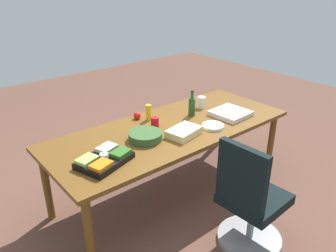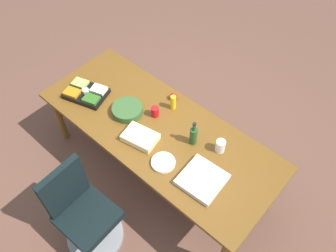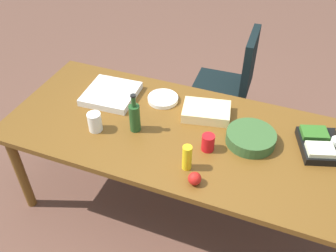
{
  "view_description": "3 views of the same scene",
  "coord_description": "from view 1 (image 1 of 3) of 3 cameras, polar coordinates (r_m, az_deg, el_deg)",
  "views": [
    {
      "loc": [
        -1.96,
        -2.3,
        2.17
      ],
      "look_at": [
        -0.08,
        -0.05,
        0.83
      ],
      "focal_mm": 35.75,
      "sensor_mm": 36.0,
      "label": 1
    },
    {
      "loc": [
        1.46,
        -1.48,
        3.4
      ],
      "look_at": [
        0.1,
        0.04,
        0.84
      ],
      "focal_mm": 36.66,
      "sensor_mm": 36.0,
      "label": 2
    },
    {
      "loc": [
        -0.49,
        1.72,
        2.36
      ],
      "look_at": [
        0.14,
        0.09,
        0.87
      ],
      "focal_mm": 39.32,
      "sensor_mm": 36.0,
      "label": 3
    }
  ],
  "objects": [
    {
      "name": "office_chair",
      "position": [
        2.94,
        13.71,
        -13.23
      ],
      "size": [
        0.56,
        0.56,
        1.02
      ],
      "color": "gray",
      "rests_on": "ground"
    },
    {
      "name": "wine_bottle",
      "position": [
        3.58,
        4.09,
        3.4
      ],
      "size": [
        0.08,
        0.08,
        0.28
      ],
      "color": "#204A20",
      "rests_on": "conference_table"
    },
    {
      "name": "veggie_tray",
      "position": [
        2.75,
        -10.79,
        -5.57
      ],
      "size": [
        0.49,
        0.41,
        0.09
      ],
      "color": "black",
      "rests_on": "conference_table"
    },
    {
      "name": "sheet_cake",
      "position": [
        3.16,
        2.73,
        -1.02
      ],
      "size": [
        0.36,
        0.28,
        0.07
      ],
      "primitive_type": "cube",
      "rotation": [
        0.0,
        0.0,
        0.2
      ],
      "color": "beige",
      "rests_on": "conference_table"
    },
    {
      "name": "apple_red",
      "position": [
        3.53,
        -5.29,
        1.79
      ],
      "size": [
        0.08,
        0.08,
        0.08
      ],
      "primitive_type": "sphere",
      "rotation": [
        0.0,
        0.0,
        -0.11
      ],
      "color": "red",
      "rests_on": "conference_table"
    },
    {
      "name": "paper_plate_stack",
      "position": [
        3.36,
        7.68,
        -0.01
      ],
      "size": [
        0.22,
        0.22,
        0.03
      ],
      "primitive_type": "cylinder",
      "rotation": [
        0.0,
        0.0,
        0.01
      ],
      "color": "white",
      "rests_on": "conference_table"
    },
    {
      "name": "ground_plane",
      "position": [
        3.72,
        0.51,
        -11.04
      ],
      "size": [
        10.0,
        10.0,
        0.0
      ],
      "primitive_type": "plane",
      "color": "brown"
    },
    {
      "name": "salad_bowl",
      "position": [
        3.08,
        -3.9,
        -1.74
      ],
      "size": [
        0.32,
        0.32,
        0.08
      ],
      "primitive_type": "cylinder",
      "rotation": [
        0.0,
        0.0,
        -0.05
      ],
      "color": "#35592B",
      "rests_on": "conference_table"
    },
    {
      "name": "mustard_bottle",
      "position": [
        3.48,
        -3.33,
        2.34
      ],
      "size": [
        0.06,
        0.06,
        0.17
      ],
      "primitive_type": "cylinder",
      "rotation": [
        0.0,
        0.0,
        -0.1
      ],
      "color": "yellow",
      "rests_on": "conference_table"
    },
    {
      "name": "red_solo_cup",
      "position": [
        3.31,
        -2.26,
        0.61
      ],
      "size": [
        0.1,
        0.1,
        0.11
      ],
      "primitive_type": "cylinder",
      "rotation": [
        0.0,
        0.0,
        -0.22
      ],
      "color": "red",
      "rests_on": "conference_table"
    },
    {
      "name": "pizza_box",
      "position": [
        3.67,
        10.61,
        2.15
      ],
      "size": [
        0.38,
        0.38,
        0.05
      ],
      "primitive_type": "cube",
      "rotation": [
        0.0,
        0.0,
        0.06
      ],
      "color": "silver",
      "rests_on": "conference_table"
    },
    {
      "name": "conference_table",
      "position": [
        3.36,
        0.55,
        -1.28
      ],
      "size": [
        2.52,
        1.02,
        0.77
      ],
      "color": "brown",
      "rests_on": "ground"
    },
    {
      "name": "mayo_jar",
      "position": [
        3.82,
        5.72,
        4.05
      ],
      "size": [
        0.11,
        0.11,
        0.13
      ],
      "primitive_type": "cylinder",
      "rotation": [
        0.0,
        0.0,
        -0.24
      ],
      "color": "white",
      "rests_on": "conference_table"
    }
  ]
}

